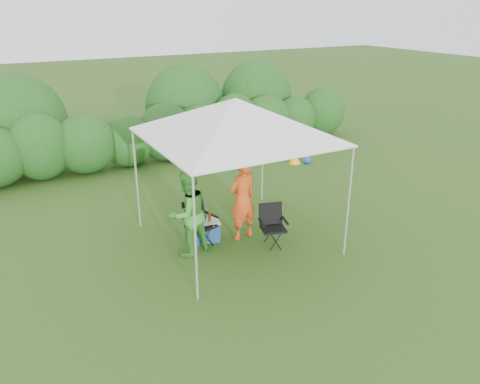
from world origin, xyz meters
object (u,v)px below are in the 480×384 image
woman (188,213)px  canopy (236,118)px  chair_right (272,222)px  chair_left (198,220)px  man (242,199)px  cooler (206,231)px

woman → canopy: bearing=168.0°
chair_right → chair_left: size_ratio=0.92×
chair_right → chair_left: (-1.24, 0.72, 0.04)m
canopy → chair_left: (-0.71, 0.22, -1.96)m
canopy → woman: size_ratio=1.88×
canopy → chair_left: 2.10m
chair_right → woman: size_ratio=0.50×
canopy → man: canopy is taller
cooler → man: bearing=-7.2°
chair_left → cooler: size_ratio=1.57×
chair_right → woman: (-1.56, 0.42, 0.36)m
chair_right → woman: woman is taller
canopy → man: size_ratio=1.85×
chair_right → cooler: (-1.07, 0.74, -0.25)m
man → woman: size_ratio=1.02×
chair_left → man: (0.86, -0.20, 0.34)m
man → woman: (-1.19, -0.09, -0.02)m
canopy → woman: bearing=-176.0°
chair_left → woman: (-0.33, -0.29, 0.32)m
man → chair_right: bearing=115.7°
chair_left → chair_right: bearing=-45.5°
cooler → woman: bearing=-136.4°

